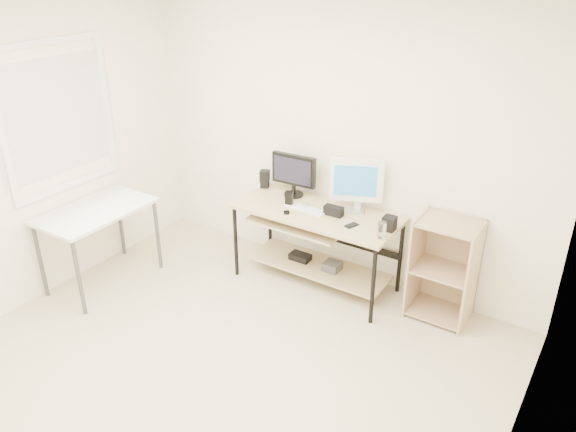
{
  "coord_description": "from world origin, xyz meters",
  "views": [
    {
      "loc": [
        2.24,
        -2.27,
        2.88
      ],
      "look_at": [
        -0.08,
        1.3,
        0.82
      ],
      "focal_mm": 35.0,
      "sensor_mm": 36.0,
      "label": 1
    }
  ],
  "objects_px": {
    "shelf_unit": "(445,268)",
    "white_imac": "(356,182)",
    "desk": "(314,231)",
    "black_monitor": "(294,172)",
    "audio_controller": "(289,198)",
    "side_table": "(96,217)"
  },
  "relations": [
    {
      "from": "shelf_unit",
      "to": "black_monitor",
      "type": "bearing_deg",
      "value": 179.64
    },
    {
      "from": "white_imac",
      "to": "black_monitor",
      "type": "bearing_deg",
      "value": 155.82
    },
    {
      "from": "desk",
      "to": "white_imac",
      "type": "bearing_deg",
      "value": 27.47
    },
    {
      "from": "desk",
      "to": "side_table",
      "type": "relative_size",
      "value": 1.5
    },
    {
      "from": "side_table",
      "to": "black_monitor",
      "type": "relative_size",
      "value": 2.26
    },
    {
      "from": "white_imac",
      "to": "audio_controller",
      "type": "distance_m",
      "value": 0.64
    },
    {
      "from": "black_monitor",
      "to": "audio_controller",
      "type": "bearing_deg",
      "value": -70.53
    },
    {
      "from": "white_imac",
      "to": "audio_controller",
      "type": "bearing_deg",
      "value": 176.46
    },
    {
      "from": "side_table",
      "to": "shelf_unit",
      "type": "distance_m",
      "value": 3.09
    },
    {
      "from": "audio_controller",
      "to": "white_imac",
      "type": "bearing_deg",
      "value": 8.31
    },
    {
      "from": "shelf_unit",
      "to": "white_imac",
      "type": "xyz_separation_m",
      "value": [
        -0.86,
        0.0,
        0.58
      ]
    },
    {
      "from": "desk",
      "to": "audio_controller",
      "type": "height_order",
      "value": "audio_controller"
    },
    {
      "from": "shelf_unit",
      "to": "audio_controller",
      "type": "distance_m",
      "value": 1.48
    },
    {
      "from": "desk",
      "to": "black_monitor",
      "type": "height_order",
      "value": "black_monitor"
    },
    {
      "from": "shelf_unit",
      "to": "side_table",
      "type": "bearing_deg",
      "value": -156.67
    },
    {
      "from": "audio_controller",
      "to": "black_monitor",
      "type": "bearing_deg",
      "value": 100.3
    },
    {
      "from": "desk",
      "to": "black_monitor",
      "type": "relative_size",
      "value": 3.38
    },
    {
      "from": "black_monitor",
      "to": "desk",
      "type": "bearing_deg",
      "value": -29.9
    },
    {
      "from": "black_monitor",
      "to": "white_imac",
      "type": "bearing_deg",
      "value": -3.16
    },
    {
      "from": "white_imac",
      "to": "audio_controller",
      "type": "height_order",
      "value": "white_imac"
    },
    {
      "from": "desk",
      "to": "shelf_unit",
      "type": "relative_size",
      "value": 1.67
    },
    {
      "from": "desk",
      "to": "shelf_unit",
      "type": "height_order",
      "value": "shelf_unit"
    }
  ]
}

